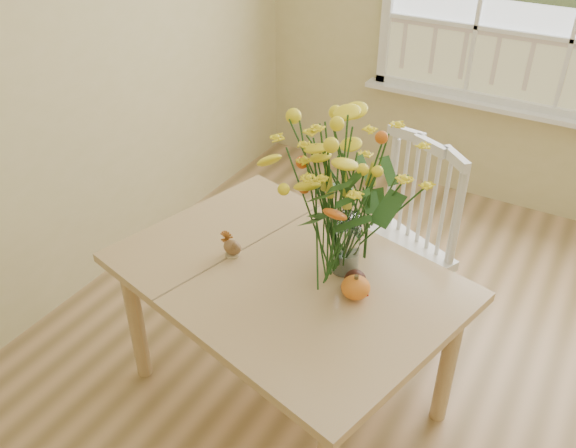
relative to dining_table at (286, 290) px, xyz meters
The scene contains 7 objects.
wall_left 1.56m from the dining_table, behind, with size 0.02×4.50×2.70m, color #D5C988.
dining_table is the anchor object (origin of this frame).
windsor_chair 0.71m from the dining_table, 69.03° to the left, with size 0.62×0.61×1.01m.
flower_vase 0.52m from the dining_table, 35.39° to the left, with size 0.51×0.51×0.61m.
pumpkin 0.33m from the dining_table, ahead, with size 0.11×0.11×0.09m, color orange.
turkey_figurine 0.28m from the dining_table, behind, with size 0.08×0.06×0.10m.
dark_gourd 0.31m from the dining_table, 10.13° to the left, with size 0.13×0.10×0.08m.
Camera 1 is at (0.34, -1.60, 2.21)m, focal length 38.00 mm.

